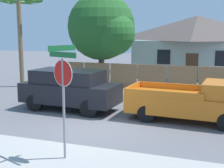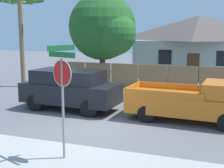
{
  "view_description": "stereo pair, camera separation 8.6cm",
  "coord_description": "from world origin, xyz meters",
  "views": [
    {
      "loc": [
        4.46,
        -10.61,
        3.58
      ],
      "look_at": [
        0.51,
        0.51,
        1.6
      ],
      "focal_mm": 50.0,
      "sensor_mm": 36.0,
      "label": 1
    },
    {
      "loc": [
        4.54,
        -10.58,
        3.58
      ],
      "look_at": [
        0.51,
        0.51,
        1.6
      ],
      "focal_mm": 50.0,
      "sensor_mm": 36.0,
      "label": 2
    }
  ],
  "objects": [
    {
      "name": "palm_tree",
      "position": [
        -7.98,
        6.62,
        5.08
      ],
      "size": [
        2.9,
        3.11,
        5.9
      ],
      "color": "brown",
      "rests_on": "ground"
    },
    {
      "name": "red_suv",
      "position": [
        -2.1,
        2.05,
        1.01
      ],
      "size": [
        4.58,
        2.15,
        1.86
      ],
      "rotation": [
        0.0,
        0.0,
        -0.05
      ],
      "color": "black",
      "rests_on": "ground"
    },
    {
      "name": "house",
      "position": [
        2.33,
        16.69,
        2.55
      ],
      "size": [
        10.16,
        7.5,
        4.93
      ],
      "color": "#B2C1B7",
      "rests_on": "ground"
    },
    {
      "name": "stop_sign",
      "position": [
        0.36,
        -3.08,
        2.21
      ],
      "size": [
        1.01,
        0.91,
        3.22
      ],
      "rotation": [
        0.0,
        0.0,
        -0.35
      ],
      "color": "gray",
      "rests_on": "ground"
    },
    {
      "name": "sidewalk_strip",
      "position": [
        0.0,
        -3.6,
        0.0
      ],
      "size": [
        36.0,
        3.2,
        0.01
      ],
      "color": "#A3A39E",
      "rests_on": "ground"
    },
    {
      "name": "wooden_fence",
      "position": [
        1.24,
        8.62,
        0.77
      ],
      "size": [
        15.12,
        0.12,
        1.64
      ],
      "color": "#997047",
      "rests_on": "ground"
    },
    {
      "name": "ground_plane",
      "position": [
        0.0,
        0.0,
        0.0
      ],
      "size": [
        80.0,
        80.0,
        0.0
      ],
      "primitive_type": "plane",
      "color": "slate"
    },
    {
      "name": "orange_pickup",
      "position": [
        3.49,
        2.04,
        0.81
      ],
      "size": [
        4.99,
        2.3,
        1.66
      ],
      "rotation": [
        0.0,
        0.0,
        -0.05
      ],
      "color": "orange",
      "rests_on": "ground"
    },
    {
      "name": "oak_tree",
      "position": [
        -3.24,
        9.38,
        3.83
      ],
      "size": [
        4.79,
        4.57,
        6.21
      ],
      "color": "brown",
      "rests_on": "ground"
    }
  ]
}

